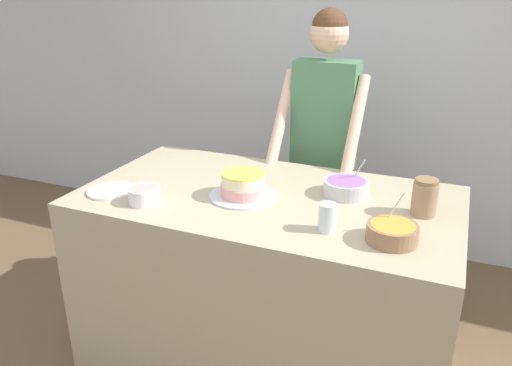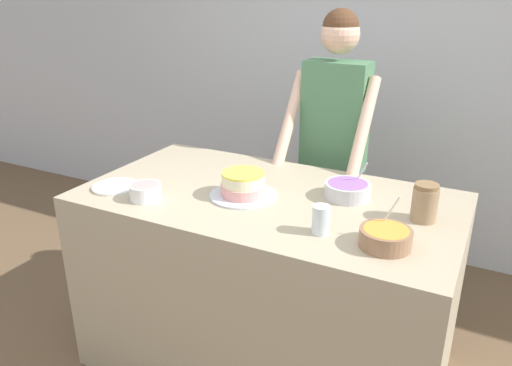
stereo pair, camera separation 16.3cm
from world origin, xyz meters
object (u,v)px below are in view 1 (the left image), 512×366
(cake, at_px, (243,186))
(frosting_bowl_orange, at_px, (392,232))
(stoneware_jar, at_px, (425,197))
(frosting_bowl_purple, at_px, (346,187))
(drinking_glass, at_px, (327,217))
(ceramic_plate, at_px, (111,191))
(person_baker, at_px, (324,129))
(frosting_bowl_pink, at_px, (144,195))

(cake, bearing_deg, frosting_bowl_orange, -14.36)
(stoneware_jar, bearing_deg, frosting_bowl_purple, 166.08)
(drinking_glass, height_order, stoneware_jar, stoneware_jar)
(frosting_bowl_purple, distance_m, ceramic_plate, 1.09)
(cake, bearing_deg, person_baker, 79.07)
(person_baker, distance_m, drinking_glass, 1.03)
(cake, distance_m, ceramic_plate, 0.62)
(frosting_bowl_pink, relative_size, frosting_bowl_orange, 0.74)
(drinking_glass, relative_size, ceramic_plate, 0.52)
(drinking_glass, distance_m, stoneware_jar, 0.45)
(ceramic_plate, bearing_deg, frosting_bowl_orange, 0.45)
(person_baker, height_order, frosting_bowl_purple, person_baker)
(cake, bearing_deg, drinking_glass, -22.58)
(frosting_bowl_orange, height_order, ceramic_plate, frosting_bowl_orange)
(ceramic_plate, bearing_deg, stoneware_jar, 12.54)
(person_baker, distance_m, frosting_bowl_purple, 0.66)
(frosting_bowl_pink, distance_m, drinking_glass, 0.82)
(ceramic_plate, bearing_deg, drinking_glass, 0.18)
(frosting_bowl_purple, relative_size, stoneware_jar, 1.31)
(frosting_bowl_pink, relative_size, frosting_bowl_purple, 0.69)
(person_baker, xyz_separation_m, frosting_bowl_purple, (0.27, -0.59, -0.09))
(person_baker, distance_m, frosting_bowl_pink, 1.16)
(drinking_glass, bearing_deg, stoneware_jar, 42.01)
(frosting_bowl_orange, bearing_deg, drinking_glass, -178.44)
(frosting_bowl_orange, distance_m, stoneware_jar, 0.31)
(frosting_bowl_pink, xyz_separation_m, drinking_glass, (0.82, 0.05, 0.02))
(person_baker, distance_m, ceramic_plate, 1.24)
(person_baker, xyz_separation_m, frosting_bowl_pink, (-0.53, -1.03, -0.09))
(stoneware_jar, bearing_deg, drinking_glass, -137.99)
(frosting_bowl_pink, bearing_deg, drinking_glass, 3.22)
(frosting_bowl_pink, relative_size, stoneware_jar, 0.90)
(cake, height_order, frosting_bowl_orange, frosting_bowl_orange)
(stoneware_jar, bearing_deg, cake, -171.40)
(cake, relative_size, ceramic_plate, 1.39)
(frosting_bowl_pink, bearing_deg, ceramic_plate, 168.79)
(person_baker, bearing_deg, stoneware_jar, -47.52)
(person_baker, distance_m, stoneware_jar, 0.92)
(cake, distance_m, drinking_glass, 0.48)
(frosting_bowl_purple, relative_size, frosting_bowl_orange, 1.08)
(frosting_bowl_pink, height_order, frosting_bowl_purple, frosting_bowl_purple)
(frosting_bowl_orange, relative_size, drinking_glass, 1.68)
(cake, xyz_separation_m, frosting_bowl_purple, (0.43, 0.20, -0.01))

